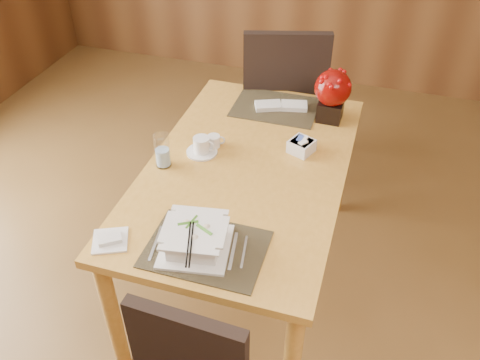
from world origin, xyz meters
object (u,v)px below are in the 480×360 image
(soup_setting, at_px, (195,239))
(sugar_caddy, at_px, (301,146))
(far_chair, at_px, (283,98))
(bread_plate, at_px, (110,241))
(creamer_jug, at_px, (214,141))
(dining_table, at_px, (247,182))
(water_glass, at_px, (162,151))
(berry_decor, at_px, (332,92))
(coffee_cup, at_px, (202,146))

(soup_setting, bearing_deg, sugar_caddy, 61.84)
(far_chair, bearing_deg, bread_plate, 62.01)
(creamer_jug, distance_m, far_chair, 0.83)
(dining_table, height_order, water_glass, water_glass)
(berry_decor, xyz_separation_m, bread_plate, (-0.67, -1.14, -0.15))
(coffee_cup, distance_m, bread_plate, 0.67)
(bread_plate, bearing_deg, far_chair, 77.50)
(dining_table, height_order, far_chair, far_chair)
(berry_decor, relative_size, bread_plate, 2.06)
(water_glass, bearing_deg, coffee_cup, 47.13)
(coffee_cup, height_order, berry_decor, berry_decor)
(sugar_caddy, xyz_separation_m, bread_plate, (-0.59, -0.81, -0.03))
(far_chair, bearing_deg, soup_setting, 74.28)
(coffee_cup, distance_m, berry_decor, 0.73)
(coffee_cup, xyz_separation_m, far_chair, (0.20, 0.86, -0.17))
(coffee_cup, distance_m, sugar_caddy, 0.48)
(coffee_cup, distance_m, water_glass, 0.20)
(dining_table, height_order, creamer_jug, creamer_jug)
(coffee_cup, bearing_deg, creamer_jug, 62.43)
(berry_decor, bearing_deg, sugar_caddy, -103.64)
(bread_plate, relative_size, far_chair, 0.12)
(coffee_cup, bearing_deg, far_chair, 76.77)
(soup_setting, relative_size, coffee_cup, 2.01)
(coffee_cup, relative_size, water_glass, 0.90)
(coffee_cup, bearing_deg, bread_plate, -101.53)
(sugar_caddy, distance_m, far_chair, 0.77)
(coffee_cup, relative_size, berry_decor, 0.54)
(coffee_cup, height_order, creamer_jug, coffee_cup)
(dining_table, relative_size, water_glass, 9.12)
(coffee_cup, relative_size, creamer_jug, 1.84)
(sugar_caddy, bearing_deg, coffee_cup, -161.90)
(water_glass, relative_size, bread_plate, 1.23)
(sugar_caddy, distance_m, bread_plate, 1.00)
(sugar_caddy, bearing_deg, creamer_jug, -169.28)
(dining_table, xyz_separation_m, berry_decor, (0.30, 0.52, 0.25))
(water_glass, xyz_separation_m, sugar_caddy, (0.59, 0.29, -0.05))
(creamer_jug, relative_size, bread_plate, 0.60)
(soup_setting, relative_size, sugar_caddy, 2.84)
(dining_table, distance_m, bread_plate, 0.73)
(berry_decor, height_order, far_chair, far_chair)
(soup_setting, xyz_separation_m, berry_decor, (0.34, 1.08, 0.10))
(coffee_cup, relative_size, far_chair, 0.14)
(bread_plate, bearing_deg, berry_decor, 59.66)
(creamer_jug, bearing_deg, bread_plate, -123.86)
(soup_setting, relative_size, berry_decor, 1.08)
(soup_setting, relative_size, bread_plate, 2.23)
(sugar_caddy, bearing_deg, water_glass, -153.49)
(creamer_jug, relative_size, far_chair, 0.07)
(far_chair, bearing_deg, water_glass, 55.99)
(soup_setting, relative_size, creamer_jug, 3.70)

